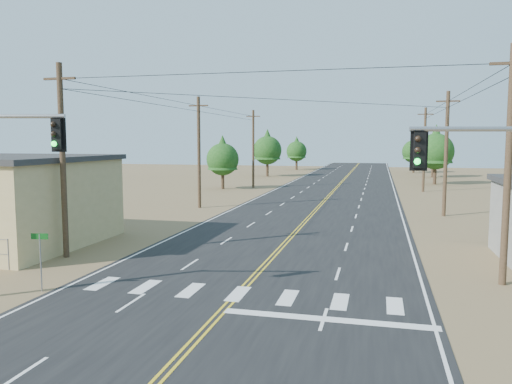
% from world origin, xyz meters
% --- Properties ---
extents(road, '(15.00, 200.00, 0.02)m').
position_xyz_m(road, '(0.00, 30.00, 0.01)').
color(road, black).
rests_on(road, ground).
extents(utility_pole_left_near, '(1.80, 0.30, 10.00)m').
position_xyz_m(utility_pole_left_near, '(-10.50, 12.00, 5.12)').
color(utility_pole_left_near, '#4C3826').
rests_on(utility_pole_left_near, ground).
extents(utility_pole_left_mid, '(1.80, 0.30, 10.00)m').
position_xyz_m(utility_pole_left_mid, '(-10.50, 32.00, 5.12)').
color(utility_pole_left_mid, '#4C3826').
rests_on(utility_pole_left_mid, ground).
extents(utility_pole_left_far, '(1.80, 0.30, 10.00)m').
position_xyz_m(utility_pole_left_far, '(-10.50, 52.00, 5.12)').
color(utility_pole_left_far, '#4C3826').
rests_on(utility_pole_left_far, ground).
extents(utility_pole_right_near, '(1.80, 0.30, 10.00)m').
position_xyz_m(utility_pole_right_near, '(10.50, 12.00, 5.12)').
color(utility_pole_right_near, '#4C3826').
rests_on(utility_pole_right_near, ground).
extents(utility_pole_right_mid, '(1.80, 0.30, 10.00)m').
position_xyz_m(utility_pole_right_mid, '(10.50, 32.00, 5.12)').
color(utility_pole_right_mid, '#4C3826').
rests_on(utility_pole_right_mid, ground).
extents(utility_pole_right_far, '(1.80, 0.30, 10.00)m').
position_xyz_m(utility_pole_right_far, '(10.50, 52.00, 5.12)').
color(utility_pole_right_far, '#4C3826').
rests_on(utility_pole_right_far, ground).
extents(street_sign, '(0.70, 0.14, 2.38)m').
position_xyz_m(street_sign, '(-7.80, 6.45, 1.60)').
color(street_sign, gray).
rests_on(street_sign, ground).
extents(tree_left_near, '(4.09, 4.09, 6.82)m').
position_xyz_m(tree_left_near, '(-13.90, 49.63, 4.17)').
color(tree_left_near, '#3F2D1E').
rests_on(tree_left_near, ground).
extents(tree_left_mid, '(4.87, 4.87, 8.12)m').
position_xyz_m(tree_left_mid, '(-13.32, 73.01, 4.96)').
color(tree_left_mid, '#3F2D1E').
rests_on(tree_left_mid, ground).
extents(tree_left_far, '(4.25, 4.25, 7.08)m').
position_xyz_m(tree_left_far, '(-11.64, 93.81, 4.32)').
color(tree_left_far, '#3F2D1E').
rests_on(tree_left_far, ground).
extents(tree_right_near, '(5.02, 5.02, 8.37)m').
position_xyz_m(tree_right_near, '(12.92, 63.05, 5.12)').
color(tree_right_near, '#3F2D1E').
rests_on(tree_right_near, ground).
extents(tree_right_mid, '(4.77, 4.77, 7.95)m').
position_xyz_m(tree_right_mid, '(14.00, 77.24, 4.86)').
color(tree_right_mid, '#3F2D1E').
rests_on(tree_right_mid, ground).
extents(tree_right_far, '(4.41, 4.41, 7.34)m').
position_xyz_m(tree_right_far, '(11.72, 89.08, 4.49)').
color(tree_right_far, '#3F2D1E').
rests_on(tree_right_far, ground).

